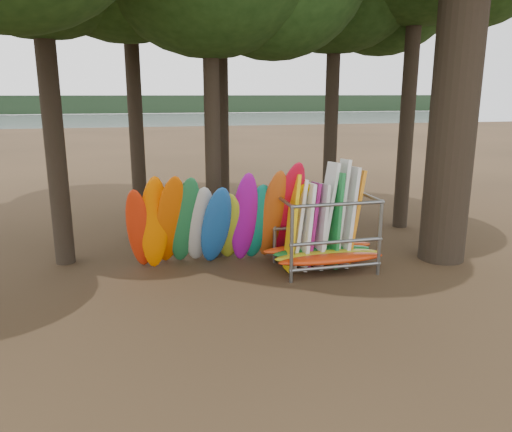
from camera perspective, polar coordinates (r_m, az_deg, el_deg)
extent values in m
plane|color=#47331E|center=(12.17, 4.83, -7.89)|extent=(120.00, 120.00, 0.00)
plane|color=gray|center=(70.94, -10.82, 9.99)|extent=(160.00, 160.00, 0.00)
cube|color=black|center=(120.79, -12.18, 12.38)|extent=(160.00, 4.00, 4.00)
cylinder|color=black|center=(13.98, -22.87, 16.67)|extent=(0.51, 0.51, 10.87)
cylinder|color=black|center=(16.40, -14.01, 17.72)|extent=(0.45, 0.45, 11.43)
cylinder|color=black|center=(18.65, -4.20, 21.70)|extent=(0.55, 0.55, 14.11)
cylinder|color=black|center=(18.01, 8.81, 16.74)|extent=(0.47, 0.47, 10.90)
cylinder|color=black|center=(13.56, -5.16, 16.13)|extent=(0.42, 0.42, 10.10)
cylinder|color=black|center=(17.56, 17.48, 18.72)|extent=(0.49, 0.49, 12.34)
ellipsoid|color=red|center=(12.91, -13.21, -1.53)|extent=(0.79, 1.53, 2.44)
ellipsoid|color=#FF6F00|center=(12.80, -11.53, -0.91)|extent=(0.81, 1.28, 2.69)
ellipsoid|color=#EC5C04|center=(12.80, -9.81, -0.69)|extent=(0.96, 2.14, 2.81)
ellipsoid|color=#227841|center=(12.87, -8.11, -0.70)|extent=(0.94, 1.96, 2.72)
ellipsoid|color=beige|center=(13.05, -6.46, -1.09)|extent=(0.83, 1.81, 2.48)
ellipsoid|color=#1A56AB|center=(12.85, -4.61, -1.24)|extent=(0.88, 1.80, 2.49)
ellipsoid|color=#A9B827|center=(13.21, -3.15, -1.29)|extent=(0.91, 1.76, 2.28)
ellipsoid|color=#9F109E|center=(13.03, -1.35, -0.30)|extent=(0.70, 1.53, 2.76)
ellipsoid|color=#10846E|center=(13.33, 0.10, -0.75)|extent=(0.81, 1.41, 2.40)
ellipsoid|color=#CB5417|center=(13.26, 1.85, 0.02)|extent=(0.70, 1.76, 2.82)
ellipsoid|color=red|center=(13.34, 3.44, 0.54)|extent=(0.94, 1.98, 3.02)
ellipsoid|color=#DDA900|center=(13.63, 4.82, -0.44)|extent=(0.87, 1.73, 2.43)
ellipsoid|color=red|center=(12.81, 8.63, -4.87)|extent=(2.82, 0.55, 0.24)
ellipsoid|color=gold|center=(13.06, 8.16, -4.48)|extent=(2.85, 0.55, 0.24)
ellipsoid|color=#176A29|center=(13.39, 7.58, -4.00)|extent=(2.74, 0.55, 0.24)
ellipsoid|color=red|center=(13.67, 7.10, -3.61)|extent=(3.10, 0.55, 0.24)
cube|color=yellow|center=(12.82, 4.12, -0.82)|extent=(0.38, 0.77, 2.55)
cube|color=white|center=(13.06, 4.69, -0.91)|extent=(0.46, 0.78, 2.38)
cube|color=white|center=(12.94, 5.81, -1.30)|extent=(0.35, 0.76, 2.29)
cube|color=#9C1A6F|center=(13.19, 6.32, -1.06)|extent=(0.41, 0.75, 2.27)
cube|color=silver|center=(13.09, 7.39, -1.25)|extent=(0.34, 0.77, 2.26)
cube|color=white|center=(13.26, 7.93, 0.17)|extent=(0.63, 0.83, 2.78)
cube|color=#1B7C36|center=(13.21, 8.98, -0.54)|extent=(0.35, 0.79, 2.54)
cube|color=white|center=(13.41, 9.47, 0.36)|extent=(0.46, 0.79, 2.85)
cube|color=silver|center=(13.33, 10.56, -0.17)|extent=(0.42, 0.78, 2.67)
cube|color=orange|center=(13.58, 10.99, -0.13)|extent=(0.55, 0.76, 2.56)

